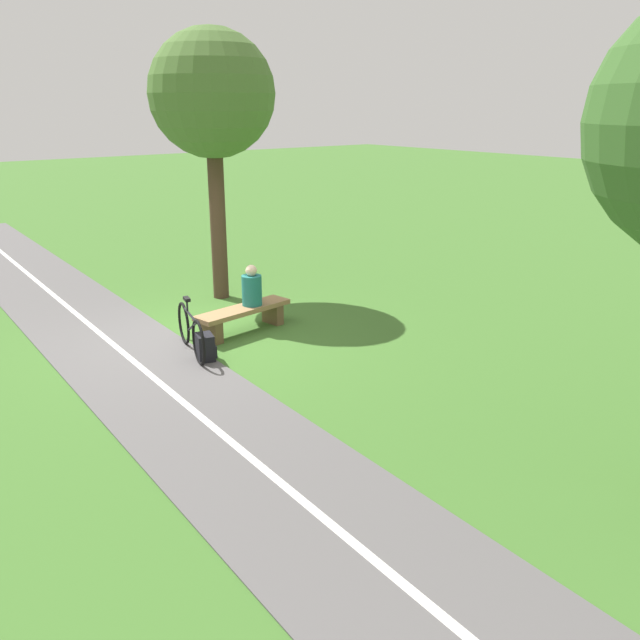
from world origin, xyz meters
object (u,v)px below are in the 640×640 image
at_px(person_seated, 252,288).
at_px(backpack, 205,348).
at_px(bench, 243,315).
at_px(tree_far_right, 212,96).
at_px(bicycle, 191,331).

relative_size(person_seated, backpack, 1.67).
bearing_deg(bench, person_seated, 180.00).
distance_m(person_seated, backpack, 1.70).
bearing_deg(backpack, tree_far_right, -123.90).
bearing_deg(tree_far_right, backpack, 56.10).
bearing_deg(tree_far_right, bench, 69.47).
relative_size(bench, bicycle, 1.13).
distance_m(bench, bicycle, 1.26).
bearing_deg(bicycle, person_seated, 121.05).
bearing_deg(bench, tree_far_right, -119.07).
height_order(backpack, tree_far_right, tree_far_right).
bearing_deg(tree_far_right, person_seated, 74.22).
distance_m(person_seated, bicycle, 1.52).
xyz_separation_m(bicycle, tree_far_right, (-2.01, -2.55, 3.52)).
relative_size(backpack, tree_far_right, 0.08).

